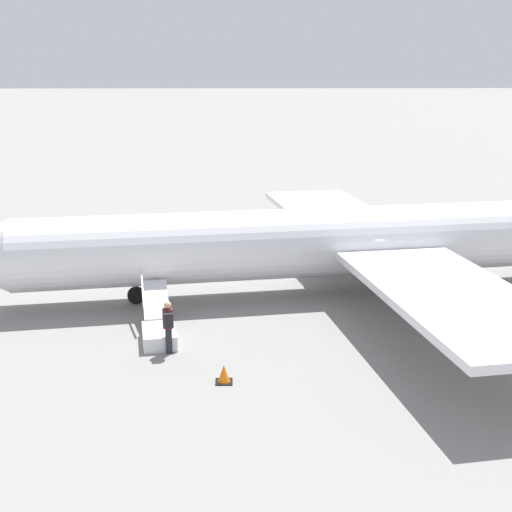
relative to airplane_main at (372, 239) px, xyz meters
The scene contains 5 objects.
ground_plane 2.41m from the airplane_main, ahead, with size 600.00×600.00×0.00m, color gray.
airplane_main is the anchor object (origin of this frame).
boarding_stairs 9.93m from the airplane_main, 32.31° to the left, with size 1.62×4.12×1.78m.
passenger 10.20m from the airplane_main, 39.74° to the left, with size 0.37×0.56×1.74m.
traffic_cone_near_stairs 10.81m from the airplane_main, 55.79° to the left, with size 0.50×0.50×0.55m.
Camera 1 is at (4.69, 28.01, 8.98)m, focal length 50.00 mm.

